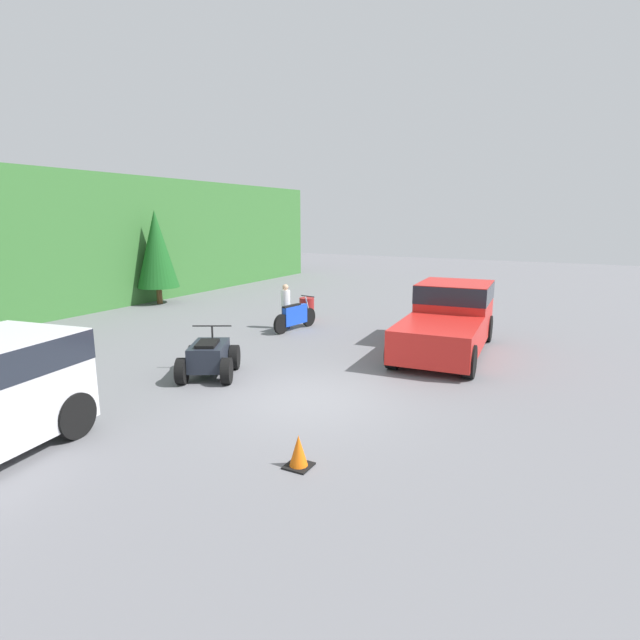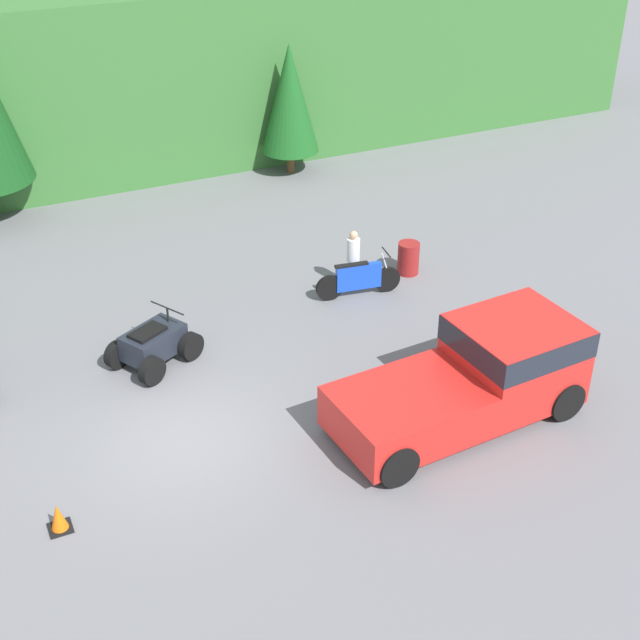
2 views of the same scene
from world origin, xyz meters
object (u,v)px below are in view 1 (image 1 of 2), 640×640
object	(u,v)px
quad_atv	(209,358)
rider_person	(286,305)
pickup_truck_red	(449,316)
dirt_bike	(295,317)
traffic_cone	(299,452)
steel_barrel	(307,309)

from	to	relation	value
quad_atv	rider_person	distance (m)	5.82
quad_atv	pickup_truck_red	bearing A→B (deg)	-69.09
pickup_truck_red	dirt_bike	distance (m)	5.53
dirt_bike	traffic_cone	size ratio (longest dim) A/B	4.09
rider_person	traffic_cone	size ratio (longest dim) A/B	2.95
quad_atv	traffic_cone	bearing A→B (deg)	-153.04
rider_person	steel_barrel	world-z (taller)	rider_person
dirt_bike	steel_barrel	size ratio (longest dim) A/B	2.55
traffic_cone	steel_barrel	xyz separation A→B (m)	(10.40, 5.75, 0.19)
pickup_truck_red	steel_barrel	xyz separation A→B (m)	(1.85, 6.04, -0.59)
pickup_truck_red	dirt_bike	bearing A→B (deg)	85.16
rider_person	traffic_cone	bearing A→B (deg)	-134.68
rider_person	steel_barrel	size ratio (longest dim) A/B	1.85
dirt_bike	rider_person	world-z (taller)	rider_person
quad_atv	traffic_cone	xyz separation A→B (m)	(-3.02, -4.42, -0.23)
rider_person	steel_barrel	bearing A→B (deg)	15.34
pickup_truck_red	quad_atv	size ratio (longest dim) A/B	2.38
traffic_cone	steel_barrel	bearing A→B (deg)	28.94
quad_atv	rider_person	bearing A→B (deg)	-16.33
rider_person	traffic_cone	xyz separation A→B (m)	(-8.69, -5.66, -0.63)
pickup_truck_red	traffic_cone	bearing A→B (deg)	173.95
dirt_bike	traffic_cone	bearing A→B (deg)	-140.50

